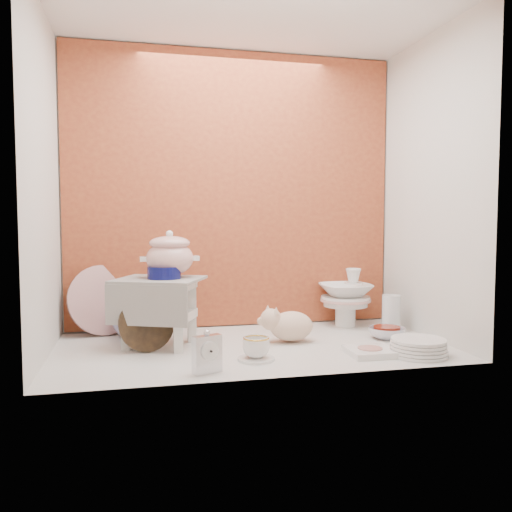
{
  "coord_description": "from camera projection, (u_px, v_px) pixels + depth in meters",
  "views": [
    {
      "loc": [
        -0.53,
        -2.35,
        0.59
      ],
      "look_at": [
        0.02,
        0.02,
        0.42
      ],
      "focal_mm": 36.92,
      "sensor_mm": 36.0,
      "label": 1
    }
  ],
  "objects": [
    {
      "name": "soup_tureen",
      "position": [
        170.0,
        254.0,
        2.46
      ],
      "size": [
        0.35,
        0.35,
        0.22
      ],
      "primitive_type": null,
      "rotation": [
        0.0,
        0.0,
        0.42
      ],
      "color": "white",
      "rests_on": "step_stool"
    },
    {
      "name": "gold_rim_teacup",
      "position": [
        256.0,
        347.0,
        2.2
      ],
      "size": [
        0.15,
        0.15,
        0.09
      ],
      "primitive_type": "imported",
      "rotation": [
        0.0,
        0.0,
        0.38
      ],
      "color": "white",
      "rests_on": "teacup_saucer"
    },
    {
      "name": "niche_shell",
      "position": [
        245.0,
        149.0,
        2.56
      ],
      "size": [
        1.86,
        1.03,
        1.53
      ],
      "color": "#AF552B",
      "rests_on": "ground"
    },
    {
      "name": "ground",
      "position": [
        253.0,
        346.0,
        2.45
      ],
      "size": [
        1.8,
        1.8,
        0.0
      ],
      "primitive_type": "plane",
      "color": "silver",
      "rests_on": "ground"
    },
    {
      "name": "porcelain_tower",
      "position": [
        345.0,
        297.0,
        2.9
      ],
      "size": [
        0.36,
        0.36,
        0.32
      ],
      "primitive_type": null,
      "rotation": [
        0.0,
        0.0,
        -0.33
      ],
      "color": "white",
      "rests_on": "ground"
    },
    {
      "name": "teacup_saucer",
      "position": [
        256.0,
        359.0,
        2.21
      ],
      "size": [
        0.16,
        0.16,
        0.01
      ],
      "primitive_type": "cylinder",
      "rotation": [
        0.0,
        0.0,
        0.03
      ],
      "color": "white",
      "rests_on": "ground"
    },
    {
      "name": "cobalt_bowl",
      "position": [
        164.0,
        272.0,
        2.42
      ],
      "size": [
        0.2,
        0.2,
        0.06
      ],
      "primitive_type": "cylinder",
      "rotation": [
        0.0,
        0.0,
        -0.36
      ],
      "color": "#0A0D4E",
      "rests_on": "step_stool"
    },
    {
      "name": "blue_white_vase",
      "position": [
        135.0,
        312.0,
        2.65
      ],
      "size": [
        0.24,
        0.24,
        0.24
      ],
      "primitive_type": "imported",
      "rotation": [
        0.0,
        0.0,
        0.03
      ],
      "color": "white",
      "rests_on": "ground"
    },
    {
      "name": "dinner_plate_stack",
      "position": [
        418.0,
        347.0,
        2.28
      ],
      "size": [
        0.32,
        0.32,
        0.07
      ],
      "primitive_type": "cylinder",
      "rotation": [
        0.0,
        0.0,
        0.31
      ],
      "color": "white",
      "rests_on": "ground"
    },
    {
      "name": "lacquer_tray",
      "position": [
        147.0,
        324.0,
        2.35
      ],
      "size": [
        0.26,
        0.13,
        0.25
      ],
      "primitive_type": null,
      "rotation": [
        0.0,
        0.0,
        0.26
      ],
      "color": "black",
      "rests_on": "ground"
    },
    {
      "name": "floral_platter",
      "position": [
        103.0,
        300.0,
        2.7
      ],
      "size": [
        0.39,
        0.25,
        0.35
      ],
      "primitive_type": null,
      "rotation": [
        0.0,
        0.0,
        0.37
      ],
      "color": "beige",
      "rests_on": "ground"
    },
    {
      "name": "plush_pig",
      "position": [
        291.0,
        326.0,
        2.53
      ],
      "size": [
        0.32,
        0.28,
        0.16
      ],
      "primitive_type": "ellipsoid",
      "rotation": [
        0.0,
        0.0,
        -0.43
      ],
      "color": "beige",
      "rests_on": "ground"
    },
    {
      "name": "step_stool",
      "position": [
        159.0,
        312.0,
        2.45
      ],
      "size": [
        0.47,
        0.45,
        0.32
      ],
      "primitive_type": null,
      "rotation": [
        0.0,
        0.0,
        -0.41
      ],
      "color": "silver",
      "rests_on": "ground"
    },
    {
      "name": "clear_glass_vase",
      "position": [
        391.0,
        313.0,
        2.78
      ],
      "size": [
        0.12,
        0.12,
        0.19
      ],
      "primitive_type": "cylinder",
      "rotation": [
        0.0,
        0.0,
        -0.36
      ],
      "color": "silver",
      "rests_on": "ground"
    },
    {
      "name": "lattice_dish",
      "position": [
        370.0,
        352.0,
        2.29
      ],
      "size": [
        0.2,
        0.2,
        0.03
      ],
      "primitive_type": "cube",
      "rotation": [
        0.0,
        0.0,
        -0.02
      ],
      "color": "white",
      "rests_on": "ground"
    },
    {
      "name": "mantel_clock",
      "position": [
        207.0,
        352.0,
        2.02
      ],
      "size": [
        0.12,
        0.08,
        0.17
      ],
      "primitive_type": "cube",
      "rotation": [
        0.0,
        0.0,
        0.38
      ],
      "color": "silver",
      "rests_on": "ground"
    },
    {
      "name": "crystal_bowl",
      "position": [
        387.0,
        333.0,
        2.6
      ],
      "size": [
        0.23,
        0.23,
        0.06
      ],
      "primitive_type": "imported",
      "rotation": [
        0.0,
        0.0,
        0.38
      ],
      "color": "silver",
      "rests_on": "ground"
    }
  ]
}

